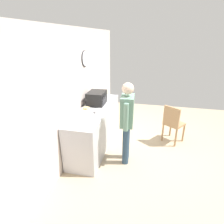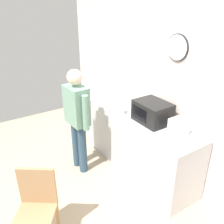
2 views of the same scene
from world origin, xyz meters
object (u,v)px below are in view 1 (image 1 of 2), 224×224
salad_bowl (99,111)px  wooden_chair (173,123)px  sandwich_plate (86,109)px  toaster (100,94)px  microwave (97,98)px  fork_utensil (98,120)px  spoon_utensil (115,97)px  person_standing (127,118)px

salad_bowl → wooden_chair: bearing=-65.3°
sandwich_plate → toaster: toaster is taller
microwave → fork_utensil: (-0.87, -0.29, -0.15)m
sandwich_plate → wooden_chair: bearing=-71.0°
salad_bowl → fork_utensil: size_ratio=1.16×
sandwich_plate → salad_bowl: 0.33m
microwave → sandwich_plate: (-0.42, 0.12, -0.13)m
spoon_utensil → salad_bowl: bearing=175.8°
microwave → wooden_chair: (0.24, -1.79, -0.56)m
salad_bowl → wooden_chair: (0.73, -1.59, -0.44)m
spoon_utensil → person_standing: bearing=-158.8°
salad_bowl → spoon_utensil: 1.15m
spoon_utensil → person_standing: 1.48m
toaster → wooden_chair: toaster is taller
salad_bowl → person_standing: person_standing is taller
toaster → fork_utensil: toaster is taller
microwave → toaster: bearing=6.1°
toaster → fork_utensil: 1.37m
toaster → person_standing: size_ratio=0.13×
sandwich_plate → person_standing: bearing=-108.0°
person_standing → wooden_chair: person_standing is taller
fork_utensil → wooden_chair: same height
toaster → spoon_utensil: bearing=-58.8°
toaster → wooden_chair: size_ratio=0.23×
salad_bowl → toaster: bearing=15.0°
person_standing → salad_bowl: bearing=69.5°
sandwich_plate → wooden_chair: size_ratio=0.30×
fork_utensil → person_standing: 0.55m
wooden_chair → spoon_utensil: bearing=74.4°
salad_bowl → person_standing: (-0.23, -0.62, 0.00)m
spoon_utensil → wooden_chair: same height
fork_utensil → person_standing: bearing=-75.0°
microwave → sandwich_plate: bearing=164.6°
microwave → salad_bowl: microwave is taller
fork_utensil → wooden_chair: bearing=-53.6°
sandwich_plate → salad_bowl: size_ratio=1.41×
sandwich_plate → toaster: 0.88m
toaster → spoon_utensil: size_ratio=1.29×
salad_bowl → person_standing: bearing=-110.5°
wooden_chair → sandwich_plate: bearing=109.0°
salad_bowl → microwave: bearing=22.5°
sandwich_plate → fork_utensil: (-0.45, -0.41, -0.01)m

